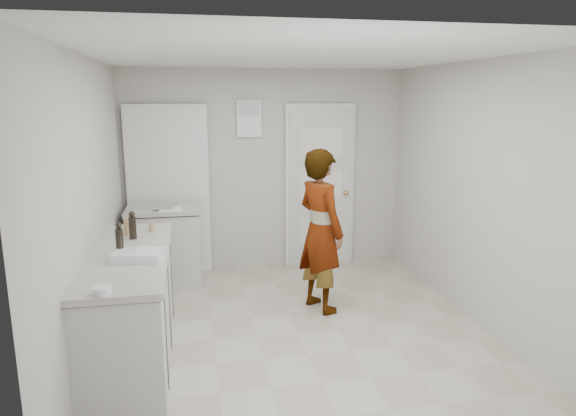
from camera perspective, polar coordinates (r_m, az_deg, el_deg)
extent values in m
plane|color=#ACA490|center=(4.95, 1.07, -13.62)|extent=(4.00, 4.00, 0.00)
plane|color=#ABA8A2|center=(6.49, -2.54, 4.17)|extent=(3.50, 0.00, 3.50)
plane|color=#ABA8A2|center=(2.69, 10.06, -7.63)|extent=(3.50, 0.00, 3.50)
plane|color=#ABA8A2|center=(4.53, -21.10, -0.15)|extent=(0.00, 4.00, 4.00)
plane|color=#ABA8A2|center=(5.19, 20.39, 1.40)|extent=(0.00, 4.00, 4.00)
plane|color=silver|center=(4.47, 1.20, 16.63)|extent=(4.00, 4.00, 0.00)
cube|color=silver|center=(6.60, 3.60, 2.09)|extent=(0.80, 0.05, 2.00)
cube|color=white|center=(6.62, 3.54, 2.39)|extent=(0.90, 0.04, 2.10)
sphere|color=tan|center=(6.65, 6.46, 1.67)|extent=(0.07, 0.07, 0.07)
cube|color=white|center=(6.37, -4.36, 9.87)|extent=(0.30, 0.02, 0.45)
cube|color=black|center=(6.43, -13.11, 1.72)|extent=(0.90, 0.05, 2.04)
cube|color=white|center=(6.40, -13.13, 1.76)|extent=(0.98, 0.02, 2.10)
cube|color=beige|center=(4.53, -16.94, -10.73)|extent=(0.60, 1.90, 0.86)
cube|color=black|center=(4.69, -16.63, -15.12)|extent=(0.56, 1.86, 0.08)
cube|color=#BBB9AC|center=(4.37, -17.32, -5.04)|extent=(0.64, 1.96, 0.05)
cube|color=beige|center=(6.16, -13.45, -4.40)|extent=(0.80, 0.55, 0.86)
cube|color=black|center=(6.28, -13.28, -7.81)|extent=(0.75, 0.54, 0.08)
cube|color=#BBB9AC|center=(6.05, -13.67, -0.13)|extent=(0.84, 0.61, 0.05)
imported|color=silver|center=(5.20, 3.63, -2.54)|extent=(0.61, 0.72, 1.67)
cube|color=#AA8055|center=(4.88, -17.17, -1.97)|extent=(0.11, 0.08, 0.16)
cylinder|color=tan|center=(4.97, -14.88, -2.01)|extent=(0.06, 0.06, 0.09)
cylinder|color=black|center=(4.74, -16.88, -2.13)|extent=(0.06, 0.06, 0.20)
sphere|color=black|center=(4.71, -16.98, -0.64)|extent=(0.05, 0.05, 0.05)
cylinder|color=black|center=(4.26, -18.19, -3.64)|extent=(0.06, 0.06, 0.22)
sphere|color=black|center=(4.23, -18.32, -1.86)|extent=(0.05, 0.05, 0.05)
cube|color=silver|center=(4.15, -16.30, -5.05)|extent=(0.41, 0.33, 0.07)
cube|color=white|center=(4.15, -16.29, -5.16)|extent=(0.36, 0.27, 0.05)
cylinder|color=silver|center=(3.52, -19.96, -8.59)|extent=(0.12, 0.12, 0.05)
sphere|color=white|center=(3.52, -20.31, -8.65)|extent=(0.04, 0.04, 0.04)
sphere|color=white|center=(3.53, -19.61, -8.53)|extent=(0.04, 0.04, 0.04)
cube|color=white|center=(5.92, -12.96, -0.06)|extent=(0.28, 0.34, 0.01)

